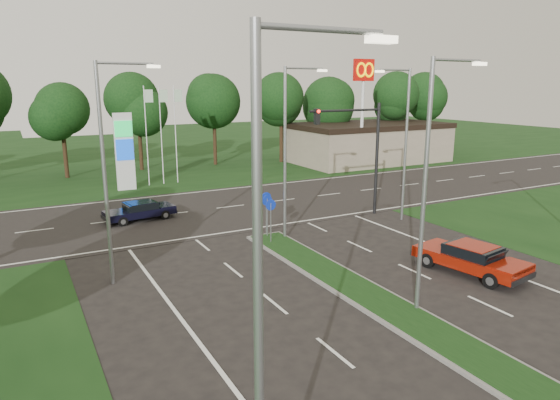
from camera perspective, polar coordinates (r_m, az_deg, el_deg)
name	(u,v)px	position (r m, az deg, el deg)	size (l,w,h in m)	color
verge_far	(123,153)	(63.09, -17.55, 5.10)	(160.00, 50.00, 0.02)	black
cross_road	(217,209)	(33.61, -7.25, -0.98)	(160.00, 12.00, 0.02)	black
median_kerb	(441,339)	(17.59, 17.97, -14.83)	(2.00, 26.00, 0.12)	slate
commercial_building	(368,143)	(54.52, 10.02, 6.46)	(16.00, 9.00, 4.00)	gray
streetlight_median_near	(430,174)	(18.00, 16.74, 2.84)	(2.53, 0.22, 9.00)	gray
streetlight_median_far	(288,144)	(25.96, 0.96, 6.38)	(2.53, 0.22, 9.00)	gray
streetlight_left_near	(270,284)	(7.89, -1.19, -9.53)	(2.53, 0.22, 9.00)	gray
streetlight_left_far	(109,163)	(20.97, -18.98, 4.07)	(2.53, 0.22, 9.00)	gray
streetlight_right_far	(404,137)	(30.52, 13.94, 7.01)	(2.53, 0.22, 9.00)	gray
traffic_signal	(361,142)	(31.06, 9.20, 6.53)	(5.10, 0.42, 7.00)	black
median_signs	(268,208)	(26.45, -1.38, -0.91)	(1.16, 1.76, 2.38)	gray
gas_pylon	(127,149)	(40.60, -17.08, 5.57)	(5.80, 1.26, 8.00)	silver
mcdonalds_sign	(363,86)	(48.54, 9.51, 12.77)	(2.20, 0.47, 10.40)	silver
treeline_far	(152,99)	(47.89, -14.44, 11.16)	(6.00, 6.00, 9.90)	black
red_sedan	(471,258)	(23.50, 20.96, -6.18)	(2.71, 5.02, 1.31)	maroon
navy_sedan	(140,210)	(31.56, -15.72, -1.16)	(4.29, 2.20, 1.13)	black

